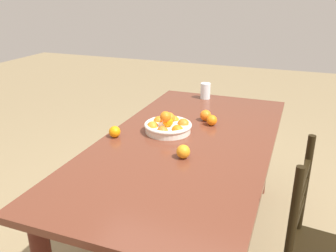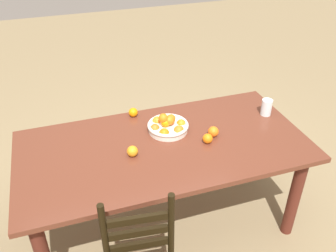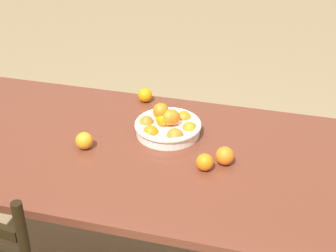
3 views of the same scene
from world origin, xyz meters
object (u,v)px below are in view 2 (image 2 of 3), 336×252
at_px(drinking_glass, 266,107).
at_px(orange_loose_2, 213,132).
at_px(orange_loose_1, 208,139).
at_px(orange_loose_3, 132,151).
at_px(orange_loose_0, 133,112).
at_px(dining_table, 164,157).
at_px(fruit_bowl, 168,126).

bearing_deg(drinking_glass, orange_loose_2, 15.53).
height_order(orange_loose_1, orange_loose_3, orange_loose_3).
bearing_deg(orange_loose_0, dining_table, 104.90).
relative_size(fruit_bowl, orange_loose_1, 4.26).
distance_m(orange_loose_1, drinking_glass, 0.61).
bearing_deg(orange_loose_2, orange_loose_0, -42.62).
bearing_deg(drinking_glass, dining_table, 8.29).
bearing_deg(orange_loose_2, orange_loose_1, 41.09).
height_order(orange_loose_0, orange_loose_3, orange_loose_3).
bearing_deg(drinking_glass, orange_loose_1, 19.29).
height_order(orange_loose_1, drinking_glass, drinking_glass).
xyz_separation_m(fruit_bowl, orange_loose_1, (-0.21, 0.22, -0.01)).
relative_size(dining_table, fruit_bowl, 6.67).
bearing_deg(orange_loose_0, orange_loose_1, 129.08).
relative_size(orange_loose_2, orange_loose_3, 1.03).
relative_size(orange_loose_1, drinking_glass, 0.55).
distance_m(orange_loose_0, orange_loose_2, 0.64).
height_order(orange_loose_3, drinking_glass, drinking_glass).
bearing_deg(orange_loose_0, orange_loose_2, 137.38).
bearing_deg(fruit_bowl, drinking_glass, 178.34).
xyz_separation_m(fruit_bowl, orange_loose_2, (-0.28, 0.16, -0.01)).
height_order(fruit_bowl, orange_loose_0, fruit_bowl).
xyz_separation_m(fruit_bowl, orange_loose_0, (0.19, -0.27, -0.01)).
bearing_deg(orange_loose_1, fruit_bowl, -46.50).
height_order(fruit_bowl, orange_loose_1, fruit_bowl).
height_order(orange_loose_2, drinking_glass, drinking_glass).
xyz_separation_m(fruit_bowl, orange_loose_3, (0.31, 0.20, -0.01)).
bearing_deg(drinking_glass, fruit_bowl, -1.66).
bearing_deg(fruit_bowl, orange_loose_2, 149.98).
height_order(orange_loose_0, orange_loose_2, orange_loose_2).
height_order(dining_table, fruit_bowl, fruit_bowl).
relative_size(dining_table, orange_loose_0, 28.31).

